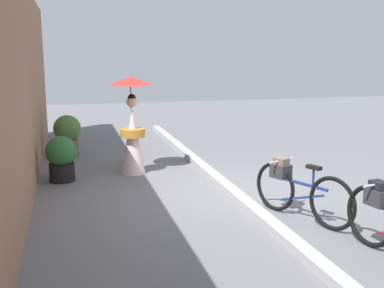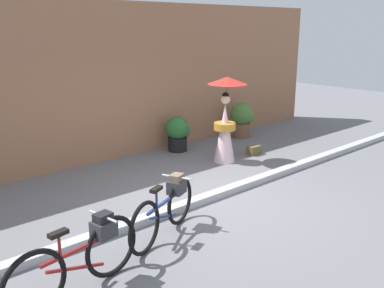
{
  "view_description": "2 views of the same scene",
  "coord_description": "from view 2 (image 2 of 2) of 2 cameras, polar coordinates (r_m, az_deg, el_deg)",
  "views": [
    {
      "loc": [
        -7.32,
        2.62,
        2.38
      ],
      "look_at": [
        0.2,
        0.63,
        0.86
      ],
      "focal_mm": 44.2,
      "sensor_mm": 36.0,
      "label": 1
    },
    {
      "loc": [
        -4.87,
        -5.08,
        2.97
      ],
      "look_at": [
        0.14,
        0.61,
        0.88
      ],
      "focal_mm": 40.07,
      "sensor_mm": 36.0,
      "label": 2
    }
  ],
  "objects": [
    {
      "name": "potted_plant_small",
      "position": [
        11.85,
        6.69,
        3.43
      ],
      "size": [
        0.64,
        0.62,
        0.96
      ],
      "color": "brown",
      "rests_on": "ground_plane"
    },
    {
      "name": "person_with_parasol",
      "position": [
        9.55,
        4.47,
        3.42
      ],
      "size": [
        0.88,
        0.88,
        1.91
      ],
      "color": "silver",
      "rests_on": "ground_plane"
    },
    {
      "name": "sidewalk_curb",
      "position": [
        7.62,
        2.27,
        -7.06
      ],
      "size": [
        14.0,
        0.2,
        0.12
      ],
      "primitive_type": "cube",
      "color": "#B2B2B7",
      "rests_on": "ground_plane"
    },
    {
      "name": "backpack_on_pavement",
      "position": [
        10.36,
        8.25,
        -0.8
      ],
      "size": [
        0.34,
        0.19,
        0.21
      ],
      "color": "brown",
      "rests_on": "ground_plane"
    },
    {
      "name": "building_wall",
      "position": [
        9.88,
        -11.57,
        8.04
      ],
      "size": [
        14.0,
        0.4,
        3.51
      ],
      "primitive_type": "cube",
      "color": "#9E6B4C",
      "rests_on": "ground_plane"
    },
    {
      "name": "potted_plant_by_door",
      "position": [
        10.48,
        -1.87,
        1.55
      ],
      "size": [
        0.59,
        0.57,
        0.86
      ],
      "color": "black",
      "rests_on": "ground_plane"
    },
    {
      "name": "bicycle_near_officer",
      "position": [
        6.27,
        -3.48,
        -8.4
      ],
      "size": [
        1.66,
        0.76,
        0.84
      ],
      "color": "black",
      "rests_on": "ground_plane"
    },
    {
      "name": "bicycle_far_side",
      "position": [
        5.17,
        -14.59,
        -14.32
      ],
      "size": [
        1.8,
        0.48,
        0.87
      ],
      "color": "black",
      "rests_on": "ground_plane"
    },
    {
      "name": "ground_plane",
      "position": [
        7.64,
        2.27,
        -7.47
      ],
      "size": [
        30.0,
        30.0,
        0.0
      ],
      "primitive_type": "plane",
      "color": "slate"
    }
  ]
}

